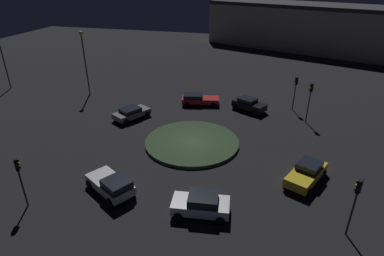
# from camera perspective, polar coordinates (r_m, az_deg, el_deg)

# --- Properties ---
(ground_plane) EXTENTS (114.70, 114.70, 0.00)m
(ground_plane) POSITION_cam_1_polar(r_m,az_deg,el_deg) (30.61, 0.00, -2.79)
(ground_plane) COLOR black
(roundabout_island) EXTENTS (8.94, 8.94, 0.30)m
(roundabout_island) POSITION_cam_1_polar(r_m,az_deg,el_deg) (30.54, 0.00, -2.54)
(roundabout_island) COLOR #2D4228
(roundabout_island) RESTS_ON ground_plane
(car_red) EXTENTS (4.73, 2.68, 1.31)m
(car_red) POSITION_cam_1_polar(r_m,az_deg,el_deg) (39.25, 1.23, 5.16)
(car_red) COLOR red
(car_red) RESTS_ON ground_plane
(car_grey) EXTENTS (3.63, 4.41, 1.31)m
(car_grey) POSITION_cam_1_polar(r_m,az_deg,el_deg) (36.03, -10.73, 2.68)
(car_grey) COLOR slate
(car_grey) RESTS_ON ground_plane
(car_silver) EXTENTS (4.41, 3.68, 1.51)m
(car_silver) POSITION_cam_1_polar(r_m,az_deg,el_deg) (24.55, -14.14, -9.72)
(car_silver) COLOR silver
(car_silver) RESTS_ON ground_plane
(car_black) EXTENTS (4.22, 3.33, 1.49)m
(car_black) POSITION_cam_1_polar(r_m,az_deg,el_deg) (38.04, 10.10, 4.18)
(car_black) COLOR black
(car_black) RESTS_ON ground_plane
(car_yellow) EXTENTS (3.48, 4.70, 1.54)m
(car_yellow) POSITION_cam_1_polar(r_m,az_deg,el_deg) (26.61, 19.74, -7.53)
(car_yellow) COLOR gold
(car_yellow) RESTS_ON ground_plane
(car_white) EXTENTS (4.06, 2.43, 1.52)m
(car_white) POSITION_cam_1_polar(r_m,az_deg,el_deg) (22.13, 1.64, -13.39)
(car_white) COLOR white
(car_white) RESTS_ON ground_plane
(traffic_light_southwest) EXTENTS (0.39, 0.37, 4.38)m
(traffic_light_southwest) POSITION_cam_1_polar(r_m,az_deg,el_deg) (35.86, 20.27, 5.50)
(traffic_light_southwest) COLOR #2D2D2D
(traffic_light_southwest) RESTS_ON ground_plane
(traffic_light_northeast) EXTENTS (0.37, 0.39, 3.86)m
(traffic_light_northeast) POSITION_cam_1_polar(r_m,az_deg,el_deg) (24.48, -28.42, -7.03)
(traffic_light_northeast) COLOR #2D2D2D
(traffic_light_northeast) RESTS_ON ground_plane
(traffic_light_northwest) EXTENTS (0.39, 0.37, 4.11)m
(traffic_light_northwest) POSITION_cam_1_polar(r_m,az_deg,el_deg) (21.56, 27.14, -10.84)
(traffic_light_northwest) COLOR #2D2D2D
(traffic_light_northwest) RESTS_ON ground_plane
(traffic_light_southwest_near) EXTENTS (0.38, 0.39, 4.02)m
(traffic_light_southwest_near) POSITION_cam_1_polar(r_m,az_deg,el_deg) (38.75, 17.94, 6.98)
(traffic_light_southwest_near) COLOR #2D2D2D
(traffic_light_southwest_near) RESTS_ON ground_plane
(streetlamp_east) EXTENTS (0.49, 0.49, 9.46)m
(streetlamp_east) POSITION_cam_1_polar(r_m,az_deg,el_deg) (50.48, -31.04, 12.46)
(streetlamp_east) COLOR #4C4C51
(streetlamp_east) RESTS_ON ground_plane
(streetlamp_southeast) EXTENTS (0.54, 0.54, 8.21)m
(streetlamp_southeast) POSITION_cam_1_polar(r_m,az_deg,el_deg) (43.49, -18.69, 12.47)
(streetlamp_southeast) COLOR #4C4C51
(streetlamp_southeast) RESTS_ON ground_plane
(store_building) EXTENTS (41.16, 23.49, 8.88)m
(store_building) POSITION_cam_1_polar(r_m,az_deg,el_deg) (71.83, 19.78, 16.58)
(store_building) COLOR #B7B299
(store_building) RESTS_ON ground_plane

